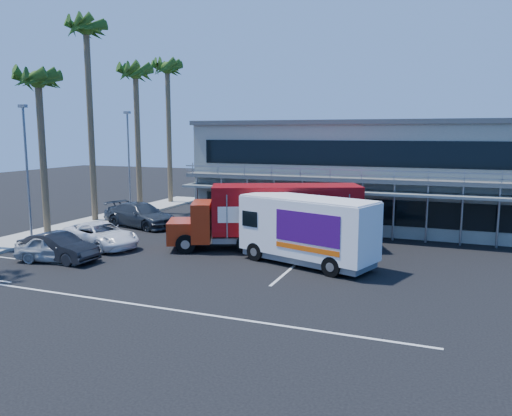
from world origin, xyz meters
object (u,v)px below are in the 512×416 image
(white_van, at_px, (307,229))
(parked_car_b, at_px, (59,247))
(red_truck, at_px, (273,214))
(parked_car_a, at_px, (57,248))

(white_van, bearing_deg, parked_car_b, -143.43)
(red_truck, bearing_deg, parked_car_a, -167.31)
(white_van, bearing_deg, red_truck, 153.86)
(parked_car_a, height_order, parked_car_b, parked_car_b)
(parked_car_a, bearing_deg, parked_car_b, -11.62)
(red_truck, distance_m, parked_car_a, 11.51)
(parked_car_a, distance_m, parked_car_b, 0.14)
(red_truck, height_order, parked_car_b, red_truck)
(white_van, distance_m, parked_car_a, 12.69)
(red_truck, distance_m, white_van, 3.85)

